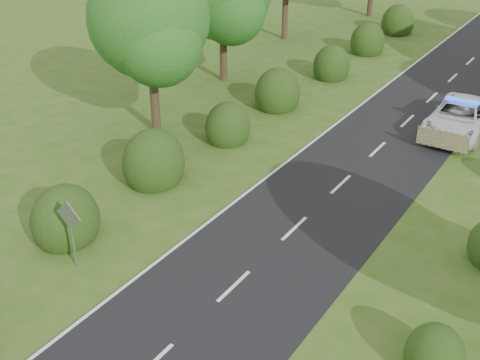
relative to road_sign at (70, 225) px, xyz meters
The scene contains 6 objects.
road 14.03m from the road_sign, 68.96° to the left, with size 6.00×70.00×0.02m, color black.
road_markings 11.56m from the road_sign, 72.72° to the left, with size 4.96×70.00×0.01m.
hedgerow_left 9.85m from the road_sign, 98.87° to the left, with size 2.75×50.41×3.00m.
tree_left_a 11.55m from the road_sign, 115.73° to the left, with size 5.74×5.60×8.38m.
road_sign is the anchor object (origin of this frame).
police_van 19.55m from the road_sign, 67.41° to the left, with size 2.72×5.74×1.71m.
Camera 1 is at (8.53, -8.56, 12.24)m, focal length 45.00 mm.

